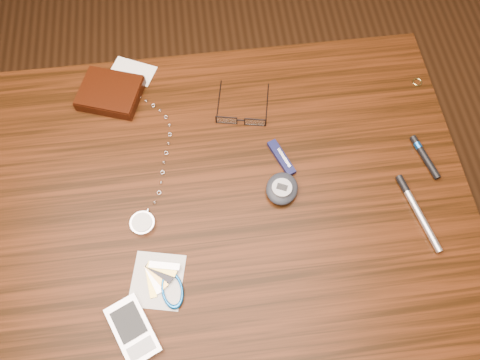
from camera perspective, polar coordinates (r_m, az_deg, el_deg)
The scene contains 12 objects.
ground at distance 1.60m, azimuth -2.29°, elevation -12.90°, with size 3.80×3.80×0.00m, color #472814.
desk at distance 0.98m, azimuth -3.67°, elevation -4.70°, with size 1.00×0.70×0.75m.
wallet_and_card at distance 1.02m, azimuth -15.48°, elevation 10.26°, with size 0.17×0.17×0.03m.
eyeglasses at distance 0.95m, azimuth 0.13°, elevation 7.47°, with size 0.12×0.12×0.02m.
gold_ring at distance 1.08m, azimuth 20.79°, elevation 11.11°, with size 0.02×0.02×0.00m, color #CCBA65.
pocket_watch at distance 0.88m, azimuth -11.67°, elevation -4.47°, with size 0.09×0.32×0.01m.
pda_phone at distance 0.83m, azimuth -12.93°, elevation -17.40°, with size 0.10×0.12×0.02m.
pedometer at distance 0.88m, azimuth 5.14°, elevation -1.04°, with size 0.08×0.09×0.03m.
notepad_keys at distance 0.84m, azimuth -9.17°, elevation -12.39°, with size 0.11×0.12×0.01m.
pocket_knife at distance 0.92m, azimuth 5.07°, elevation 2.72°, with size 0.05×0.08×0.01m.
silver_pen at distance 0.93m, azimuth 20.57°, elevation -3.07°, with size 0.05×0.16×0.01m.
black_blue_pen at distance 0.98m, azimuth 21.53°, elevation 2.78°, with size 0.04×0.10×0.01m.
Camera 1 is at (0.02, -0.35, 1.56)m, focal length 35.00 mm.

